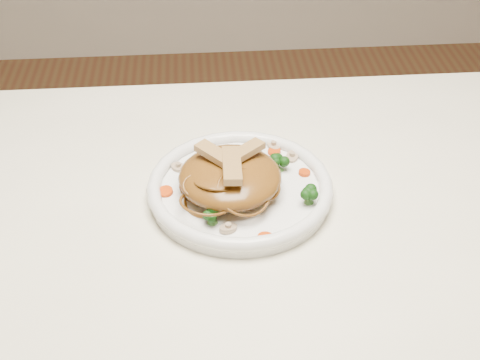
{
  "coord_description": "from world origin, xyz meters",
  "views": [
    {
      "loc": [
        -0.06,
        -0.67,
        1.35
      ],
      "look_at": [
        -0.0,
        0.07,
        0.78
      ],
      "focal_mm": 49.55,
      "sensor_mm": 36.0,
      "label": 1
    }
  ],
  "objects": [
    {
      "name": "carrot_4",
      "position": [
        0.02,
        -0.04,
        0.77
      ],
      "size": [
        0.03,
        0.03,
        0.0
      ],
      "primitive_type": "cylinder",
      "rotation": [
        0.0,
        0.0,
        0.27
      ],
      "color": "#C23F07",
      "rests_on": "plate"
    },
    {
      "name": "carrot_1",
      "position": [
        -0.11,
        0.06,
        0.77
      ],
      "size": [
        0.02,
        0.02,
        0.0
      ],
      "primitive_type": "cylinder",
      "rotation": [
        0.0,
        0.0,
        0.16
      ],
      "color": "#C23F07",
      "rests_on": "plate"
    },
    {
      "name": "broccoli_0",
      "position": [
        0.06,
        0.1,
        0.78
      ],
      "size": [
        0.02,
        0.02,
        0.03
      ],
      "primitive_type": null,
      "rotation": [
        0.0,
        0.0,
        0.13
      ],
      "color": "#12400D",
      "rests_on": "plate"
    },
    {
      "name": "carrot_3",
      "position": [
        -0.04,
        0.14,
        0.77
      ],
      "size": [
        0.03,
        0.03,
        0.0
      ],
      "primitive_type": "cylinder",
      "rotation": [
        0.0,
        0.0,
        0.3
      ],
      "color": "#C23F07",
      "rests_on": "plate"
    },
    {
      "name": "plate",
      "position": [
        -0.0,
        0.07,
        0.76
      ],
      "size": [
        0.31,
        0.31,
        0.02
      ],
      "primitive_type": "cylinder",
      "rotation": [
        0.0,
        0.0,
        0.19
      ],
      "color": "white",
      "rests_on": "table"
    },
    {
      "name": "chicken_b",
      "position": [
        -0.04,
        0.07,
        0.82
      ],
      "size": [
        0.06,
        0.06,
        0.01
      ],
      "primitive_type": "cube",
      "rotation": [
        0.0,
        0.0,
        2.34
      ],
      "color": "tan",
      "rests_on": "noodle_mound"
    },
    {
      "name": "carrot_0",
      "position": [
        0.05,
        0.15,
        0.77
      ],
      "size": [
        0.02,
        0.02,
        0.0
      ],
      "primitive_type": "cylinder",
      "rotation": [
        0.0,
        0.0,
        0.24
      ],
      "color": "#C23F07",
      "rests_on": "plate"
    },
    {
      "name": "chicken_c",
      "position": [
        -0.02,
        0.04,
        0.82
      ],
      "size": [
        0.03,
        0.08,
        0.01
      ],
      "primitive_type": "cube",
      "rotation": [
        0.0,
        0.0,
        4.69
      ],
      "color": "tan",
      "rests_on": "noodle_mound"
    },
    {
      "name": "chicken_a",
      "position": [
        0.0,
        0.07,
        0.82
      ],
      "size": [
        0.06,
        0.06,
        0.01
      ],
      "primitive_type": "cube",
      "rotation": [
        0.0,
        0.0,
        0.66
      ],
      "color": "tan",
      "rests_on": "noodle_mound"
    },
    {
      "name": "mushroom_3",
      "position": [
        0.06,
        0.16,
        0.77
      ],
      "size": [
        0.03,
        0.03,
        0.01
      ],
      "primitive_type": "cylinder",
      "rotation": [
        0.0,
        0.0,
        2.02
      ],
      "color": "#BAAC8B",
      "rests_on": "plate"
    },
    {
      "name": "table",
      "position": [
        0.0,
        0.0,
        0.65
      ],
      "size": [
        1.2,
        0.8,
        0.75
      ],
      "color": "white",
      "rests_on": "ground"
    },
    {
      "name": "broccoli_3",
      "position": [
        0.09,
        0.03,
        0.78
      ],
      "size": [
        0.03,
        0.03,
        0.03
      ],
      "primitive_type": null,
      "rotation": [
        0.0,
        0.0,
        -0.11
      ],
      "color": "#12400D",
      "rests_on": "plate"
    },
    {
      "name": "broccoli_1",
      "position": [
        -0.07,
        0.09,
        0.78
      ],
      "size": [
        0.02,
        0.02,
        0.03
      ],
      "primitive_type": null,
      "rotation": [
        0.0,
        0.0,
        -0.04
      ],
      "color": "#12400D",
      "rests_on": "plate"
    },
    {
      "name": "mushroom_1",
      "position": [
        0.08,
        0.13,
        0.77
      ],
      "size": [
        0.03,
        0.03,
        0.01
      ],
      "primitive_type": "cylinder",
      "rotation": [
        0.0,
        0.0,
        1.26
      ],
      "color": "#BAAC8B",
      "rests_on": "plate"
    },
    {
      "name": "mushroom_0",
      "position": [
        -0.03,
        -0.02,
        0.77
      ],
      "size": [
        0.03,
        0.03,
        0.01
      ],
      "primitive_type": "cylinder",
      "rotation": [
        0.0,
        0.0,
        0.46
      ],
      "color": "#BAAC8B",
      "rests_on": "plate"
    },
    {
      "name": "mushroom_2",
      "position": [
        -0.09,
        0.12,
        0.77
      ],
      "size": [
        0.03,
        0.03,
        0.01
      ],
      "primitive_type": "cylinder",
      "rotation": [
        0.0,
        0.0,
        -0.66
      ],
      "color": "#BAAC8B",
      "rests_on": "plate"
    },
    {
      "name": "broccoli_2",
      "position": [
        -0.05,
        -0.01,
        0.78
      ],
      "size": [
        0.03,
        0.03,
        0.03
      ],
      "primitive_type": null,
      "rotation": [
        0.0,
        0.0,
        0.31
      ],
      "color": "#12400D",
      "rests_on": "plate"
    },
    {
      "name": "noodle_mound",
      "position": [
        -0.02,
        0.06,
        0.79
      ],
      "size": [
        0.15,
        0.15,
        0.05
      ],
      "primitive_type": "ellipsoid",
      "rotation": [
        0.0,
        0.0,
        0.02
      ],
      "color": "brown",
      "rests_on": "plate"
    },
    {
      "name": "carrot_2",
      "position": [
        0.09,
        0.09,
        0.77
      ],
      "size": [
        0.02,
        0.02,
        0.0
      ],
      "primitive_type": "cylinder",
      "rotation": [
        0.0,
        0.0,
        -0.2
      ],
      "color": "#C23F07",
      "rests_on": "plate"
    }
  ]
}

